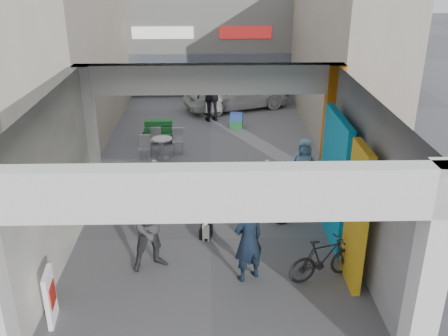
{
  "coord_description": "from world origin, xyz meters",
  "views": [
    {
      "loc": [
        0.05,
        -9.63,
        5.9
      ],
      "look_at": [
        0.31,
        1.0,
        1.3
      ],
      "focal_mm": 40.0,
      "sensor_mm": 36.0,
      "label": 1
    }
  ],
  "objects_px": {
    "border_collie": "(206,228)",
    "man_crates": "(212,96)",
    "cafe_set": "(160,147)",
    "man_back_turned": "(153,226)",
    "bicycle_front": "(308,202)",
    "produce_stand": "(159,134)",
    "bicycle_rear": "(324,259)",
    "man_elderly": "(304,166)",
    "man_with_dog": "(248,240)",
    "white_van": "(236,91)"
  },
  "relations": [
    {
      "from": "border_collie",
      "to": "man_crates",
      "type": "distance_m",
      "value": 8.58
    },
    {
      "from": "cafe_set",
      "to": "man_crates",
      "type": "xyz_separation_m",
      "value": [
        1.66,
        3.51,
        0.7
      ]
    },
    {
      "from": "man_back_turned",
      "to": "bicycle_front",
      "type": "distance_m",
      "value": 3.92
    },
    {
      "from": "cafe_set",
      "to": "produce_stand",
      "type": "xyz_separation_m",
      "value": [
        -0.16,
        1.26,
        0.0
      ]
    },
    {
      "from": "bicycle_front",
      "to": "bicycle_rear",
      "type": "distance_m",
      "value": 2.29
    },
    {
      "from": "man_elderly",
      "to": "bicycle_rear",
      "type": "height_order",
      "value": "man_elderly"
    },
    {
      "from": "produce_stand",
      "to": "man_with_dog",
      "type": "xyz_separation_m",
      "value": [
        2.48,
        -7.79,
        0.58
      ]
    },
    {
      "from": "man_elderly",
      "to": "white_van",
      "type": "distance_m",
      "value": 7.96
    },
    {
      "from": "man_with_dog",
      "to": "man_crates",
      "type": "xyz_separation_m",
      "value": [
        -0.66,
        10.04,
        0.11
      ]
    },
    {
      "from": "produce_stand",
      "to": "bicycle_rear",
      "type": "distance_m",
      "value": 8.77
    },
    {
      "from": "cafe_set",
      "to": "produce_stand",
      "type": "height_order",
      "value": "cafe_set"
    },
    {
      "from": "border_collie",
      "to": "bicycle_front",
      "type": "height_order",
      "value": "bicycle_front"
    },
    {
      "from": "bicycle_rear",
      "to": "white_van",
      "type": "height_order",
      "value": "white_van"
    },
    {
      "from": "white_van",
      "to": "cafe_set",
      "type": "bearing_deg",
      "value": 132.92
    },
    {
      "from": "man_with_dog",
      "to": "white_van",
      "type": "distance_m",
      "value": 11.66
    },
    {
      "from": "man_elderly",
      "to": "bicycle_front",
      "type": "distance_m",
      "value": 1.61
    },
    {
      "from": "man_crates",
      "to": "white_van",
      "type": "distance_m",
      "value": 1.9
    },
    {
      "from": "produce_stand",
      "to": "man_back_turned",
      "type": "height_order",
      "value": "man_back_turned"
    },
    {
      "from": "cafe_set",
      "to": "man_crates",
      "type": "relative_size",
      "value": 0.67
    },
    {
      "from": "man_with_dog",
      "to": "man_elderly",
      "type": "relative_size",
      "value": 1.16
    },
    {
      "from": "cafe_set",
      "to": "bicycle_rear",
      "type": "distance_m",
      "value": 7.58
    },
    {
      "from": "produce_stand",
      "to": "man_with_dog",
      "type": "height_order",
      "value": "man_with_dog"
    },
    {
      "from": "border_collie",
      "to": "man_back_turned",
      "type": "bearing_deg",
      "value": -122.57
    },
    {
      "from": "border_collie",
      "to": "man_crates",
      "type": "xyz_separation_m",
      "value": [
        0.17,
        8.55,
        0.72
      ]
    },
    {
      "from": "produce_stand",
      "to": "man_crates",
      "type": "xyz_separation_m",
      "value": [
        1.82,
        2.25,
        0.69
      ]
    },
    {
      "from": "man_elderly",
      "to": "man_crates",
      "type": "bearing_deg",
      "value": 133.36
    },
    {
      "from": "man_elderly",
      "to": "white_van",
      "type": "xyz_separation_m",
      "value": [
        -1.42,
        7.83,
        -0.03
      ]
    },
    {
      "from": "man_elderly",
      "to": "bicycle_rear",
      "type": "distance_m",
      "value": 3.89
    },
    {
      "from": "man_back_turned",
      "to": "bicycle_front",
      "type": "height_order",
      "value": "man_back_turned"
    },
    {
      "from": "man_crates",
      "to": "bicycle_rear",
      "type": "xyz_separation_m",
      "value": [
        2.12,
        -10.08,
        -0.53
      ]
    },
    {
      "from": "man_with_dog",
      "to": "border_collie",
      "type": "bearing_deg",
      "value": -91.44
    },
    {
      "from": "bicycle_front",
      "to": "bicycle_rear",
      "type": "relative_size",
      "value": 1.28
    },
    {
      "from": "cafe_set",
      "to": "border_collie",
      "type": "xyz_separation_m",
      "value": [
        1.48,
        -5.04,
        -0.02
      ]
    },
    {
      "from": "cafe_set",
      "to": "white_van",
      "type": "relative_size",
      "value": 0.31
    },
    {
      "from": "cafe_set",
      "to": "man_back_turned",
      "type": "xyz_separation_m",
      "value": [
        0.46,
        -6.1,
        0.66
      ]
    },
    {
      "from": "border_collie",
      "to": "man_back_turned",
      "type": "relative_size",
      "value": 0.35
    },
    {
      "from": "man_back_turned",
      "to": "man_elderly",
      "type": "bearing_deg",
      "value": 21.32
    },
    {
      "from": "bicycle_front",
      "to": "man_elderly",
      "type": "bearing_deg",
      "value": -17.14
    },
    {
      "from": "bicycle_rear",
      "to": "white_van",
      "type": "distance_m",
      "value": 11.76
    },
    {
      "from": "bicycle_front",
      "to": "bicycle_rear",
      "type": "xyz_separation_m",
      "value": [
        -0.12,
        -2.28,
        -0.05
      ]
    },
    {
      "from": "man_back_turned",
      "to": "bicycle_rear",
      "type": "xyz_separation_m",
      "value": [
        3.32,
        -0.47,
        -0.5
      ]
    },
    {
      "from": "cafe_set",
      "to": "man_back_turned",
      "type": "height_order",
      "value": "man_back_turned"
    },
    {
      "from": "cafe_set",
      "to": "man_elderly",
      "type": "xyz_separation_m",
      "value": [
        4.05,
        -2.71,
        0.47
      ]
    },
    {
      "from": "border_collie",
      "to": "man_with_dog",
      "type": "relative_size",
      "value": 0.38
    },
    {
      "from": "man_crates",
      "to": "white_van",
      "type": "xyz_separation_m",
      "value": [
        0.97,
        1.62,
        -0.26
      ]
    },
    {
      "from": "man_back_turned",
      "to": "bicycle_front",
      "type": "bearing_deg",
      "value": 5.77
    },
    {
      "from": "border_collie",
      "to": "man_elderly",
      "type": "height_order",
      "value": "man_elderly"
    },
    {
      "from": "border_collie",
      "to": "white_van",
      "type": "distance_m",
      "value": 10.24
    },
    {
      "from": "man_with_dog",
      "to": "bicycle_rear",
      "type": "relative_size",
      "value": 1.17
    },
    {
      "from": "border_collie",
      "to": "man_crates",
      "type": "relative_size",
      "value": 0.34
    }
  ]
}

